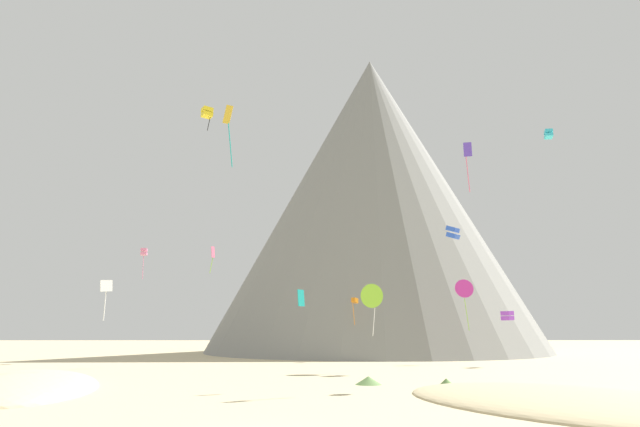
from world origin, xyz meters
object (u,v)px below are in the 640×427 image
object	(u,v)px
kite_indigo_mid	(468,156)
kite_orange_low	(355,301)
kite_rainbow_mid	(213,255)
bush_far_left	(368,380)
kite_yellow_high	(207,113)
kite_violet_low	(507,316)
bush_far_right	(446,383)
kite_lime_low	(372,296)
kite_white_low	(106,290)
kite_magenta_low	(464,289)
kite_gold_mid	(229,124)
kite_teal_low	(301,298)
rock_massif	(371,214)
kite_blue_mid	(453,233)
kite_pink_mid	(144,252)
kite_cyan_mid	(549,134)

from	to	relation	value
kite_indigo_mid	kite_orange_low	world-z (taller)	kite_indigo_mid
kite_indigo_mid	kite_rainbow_mid	distance (m)	38.11
bush_far_left	kite_yellow_high	bearing A→B (deg)	141.70
bush_far_left	kite_violet_low	bearing A→B (deg)	50.04
bush_far_right	kite_lime_low	world-z (taller)	kite_lime_low
kite_white_low	kite_yellow_high	distance (m)	24.99
kite_magenta_low	kite_gold_mid	bearing A→B (deg)	50.58
bush_far_right	kite_violet_low	size ratio (longest dim) A/B	0.87
kite_teal_low	kite_yellow_high	world-z (taller)	kite_yellow_high
rock_massif	kite_gold_mid	bearing A→B (deg)	-105.40
kite_orange_low	kite_violet_low	distance (m)	21.67
kite_yellow_high	kite_violet_low	bearing A→B (deg)	-104.14
kite_blue_mid	kite_lime_low	bearing A→B (deg)	-30.77
bush_far_left	rock_massif	xyz separation A→B (m)	(7.17, 64.45, 26.65)
bush_far_left	kite_pink_mid	distance (m)	48.54
rock_massif	kite_teal_low	xyz separation A→B (m)	(-12.65, -67.91, -20.16)
kite_blue_mid	kite_cyan_mid	bearing A→B (deg)	75.91
bush_far_right	kite_indigo_mid	size ratio (longest dim) A/B	0.31
bush_far_left	kite_cyan_mid	xyz separation A→B (m)	(19.11, 6.09, 23.34)
bush_far_left	kite_teal_low	xyz separation A→B (m)	(-5.48, -3.45, 6.50)
rock_massif	kite_teal_low	world-z (taller)	rock_massif
kite_orange_low	kite_lime_low	bearing A→B (deg)	-42.41
kite_pink_mid	kite_gold_mid	xyz separation A→B (m)	(17.87, -39.02, 5.63)
kite_gold_mid	kite_violet_low	bearing A→B (deg)	79.65
rock_massif	kite_magenta_low	world-z (taller)	rock_massif
kite_pink_mid	kite_violet_low	bearing A→B (deg)	160.75
rock_massif	kite_cyan_mid	world-z (taller)	rock_massif
bush_far_right	kite_violet_low	world-z (taller)	kite_violet_low
kite_orange_low	kite_teal_low	bearing A→B (deg)	-53.72
kite_rainbow_mid	bush_far_right	bearing A→B (deg)	120.53
bush_far_right	kite_indigo_mid	distance (m)	19.68
kite_white_low	kite_gold_mid	distance (m)	17.45
kite_teal_low	kite_lime_low	size ratio (longest dim) A/B	0.23
kite_yellow_high	kite_rainbow_mid	bearing A→B (deg)	-25.06
kite_violet_low	kite_blue_mid	xyz separation A→B (m)	(-7.85, -6.21, 9.41)
rock_massif	kite_violet_low	xyz separation A→B (m)	(12.42, -41.06, -20.94)
bush_far_left	kite_lime_low	bearing A→B (deg)	82.46
bush_far_right	kite_blue_mid	world-z (taller)	kite_blue_mid
bush_far_left	kite_violet_low	world-z (taller)	kite_violet_low
kite_blue_mid	kite_rainbow_mid	bearing A→B (deg)	-65.65
kite_rainbow_mid	kite_gold_mid	bearing A→B (deg)	92.44
bush_far_left	kite_rainbow_mid	bearing A→B (deg)	123.61
kite_orange_low	kite_gold_mid	size ratio (longest dim) A/B	0.73
kite_gold_mid	kite_lime_low	bearing A→B (deg)	91.63
kite_rainbow_mid	kite_pink_mid	size ratio (longest dim) A/B	0.79
kite_lime_low	kite_magenta_low	size ratio (longest dim) A/B	0.81
bush_far_left	rock_massif	world-z (taller)	rock_massif
kite_rainbow_mid	kite_indigo_mid	bearing A→B (deg)	126.62
kite_white_low	kite_cyan_mid	bearing A→B (deg)	5.24
rock_massif	kite_yellow_high	world-z (taller)	rock_massif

